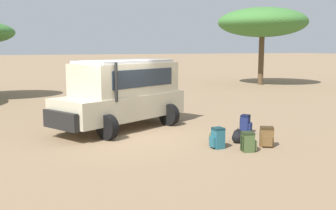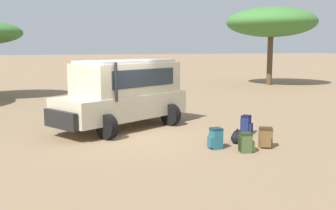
{
  "view_description": "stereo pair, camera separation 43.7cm",
  "coord_description": "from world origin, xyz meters",
  "px_view_note": "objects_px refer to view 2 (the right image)",
  "views": [
    {
      "loc": [
        -4.16,
        -11.93,
        2.87
      ],
      "look_at": [
        1.31,
        -0.35,
        1.0
      ],
      "focal_mm": 42.0,
      "sensor_mm": 36.0,
      "label": 1
    },
    {
      "loc": [
        -3.76,
        -12.11,
        2.87
      ],
      "look_at": [
        1.31,
        -0.35,
        1.0
      ],
      "focal_mm": 42.0,
      "sensor_mm": 36.0,
      "label": 2
    }
  ],
  "objects_px": {
    "backpack_near_rear_wheel": "(246,143)",
    "duffel_bag_soft_canvas": "(213,138)",
    "backpack_beside_front_wheel": "(246,125)",
    "backpack_outermost": "(266,138)",
    "acacia_tree_distant_right": "(271,22)",
    "safari_vehicle": "(124,92)",
    "duffel_bag_low_black_case": "(237,136)",
    "backpack_cluster_center": "(216,139)"
  },
  "relations": [
    {
      "from": "duffel_bag_low_black_case",
      "to": "acacia_tree_distant_right",
      "type": "distance_m",
      "value": 20.2
    },
    {
      "from": "duffel_bag_low_black_case",
      "to": "duffel_bag_soft_canvas",
      "type": "bearing_deg",
      "value": 177.47
    },
    {
      "from": "backpack_outermost",
      "to": "duffel_bag_soft_canvas",
      "type": "relative_size",
      "value": 0.72
    },
    {
      "from": "safari_vehicle",
      "to": "acacia_tree_distant_right",
      "type": "xyz_separation_m",
      "value": [
        15.27,
        11.52,
        3.5
      ]
    },
    {
      "from": "backpack_cluster_center",
      "to": "acacia_tree_distant_right",
      "type": "distance_m",
      "value": 21.18
    },
    {
      "from": "backpack_near_rear_wheel",
      "to": "duffel_bag_low_black_case",
      "type": "distance_m",
      "value": 1.24
    },
    {
      "from": "backpack_near_rear_wheel",
      "to": "acacia_tree_distant_right",
      "type": "relative_size",
      "value": 0.08
    },
    {
      "from": "backpack_beside_front_wheel",
      "to": "backpack_near_rear_wheel",
      "type": "relative_size",
      "value": 1.14
    },
    {
      "from": "backpack_beside_front_wheel",
      "to": "backpack_near_rear_wheel",
      "type": "bearing_deg",
      "value": -124.68
    },
    {
      "from": "safari_vehicle",
      "to": "acacia_tree_distant_right",
      "type": "distance_m",
      "value": 19.45
    },
    {
      "from": "duffel_bag_soft_canvas",
      "to": "acacia_tree_distant_right",
      "type": "bearing_deg",
      "value": 47.8
    },
    {
      "from": "backpack_beside_front_wheel",
      "to": "duffel_bag_soft_canvas",
      "type": "relative_size",
      "value": 0.76
    },
    {
      "from": "backpack_near_rear_wheel",
      "to": "acacia_tree_distant_right",
      "type": "xyz_separation_m",
      "value": [
        13.2,
        16.13,
        4.53
      ]
    },
    {
      "from": "safari_vehicle",
      "to": "duffel_bag_low_black_case",
      "type": "xyz_separation_m",
      "value": [
        2.54,
        -3.46,
        -1.13
      ]
    },
    {
      "from": "backpack_outermost",
      "to": "duffel_bag_soft_canvas",
      "type": "xyz_separation_m",
      "value": [
        -1.17,
        0.98,
        -0.12
      ]
    },
    {
      "from": "safari_vehicle",
      "to": "backpack_beside_front_wheel",
      "type": "height_order",
      "value": "safari_vehicle"
    },
    {
      "from": "backpack_outermost",
      "to": "duffel_bag_soft_canvas",
      "type": "bearing_deg",
      "value": 140.15
    },
    {
      "from": "backpack_beside_front_wheel",
      "to": "backpack_outermost",
      "type": "xyz_separation_m",
      "value": [
        -0.55,
        -1.78,
        -0.02
      ]
    },
    {
      "from": "backpack_near_rear_wheel",
      "to": "duffel_bag_soft_canvas",
      "type": "xyz_separation_m",
      "value": [
        -0.35,
        1.18,
        -0.1
      ]
    },
    {
      "from": "backpack_beside_front_wheel",
      "to": "backpack_outermost",
      "type": "height_order",
      "value": "backpack_beside_front_wheel"
    },
    {
      "from": "duffel_bag_soft_canvas",
      "to": "backpack_outermost",
      "type": "bearing_deg",
      "value": -39.85
    },
    {
      "from": "duffel_bag_soft_canvas",
      "to": "acacia_tree_distant_right",
      "type": "height_order",
      "value": "acacia_tree_distant_right"
    },
    {
      "from": "backpack_beside_front_wheel",
      "to": "backpack_cluster_center",
      "type": "distance_m",
      "value": 2.34
    },
    {
      "from": "backpack_cluster_center",
      "to": "duffel_bag_low_black_case",
      "type": "relative_size",
      "value": 0.81
    },
    {
      "from": "backpack_beside_front_wheel",
      "to": "duffel_bag_low_black_case",
      "type": "height_order",
      "value": "backpack_beside_front_wheel"
    },
    {
      "from": "duffel_bag_soft_canvas",
      "to": "backpack_cluster_center",
      "type": "bearing_deg",
      "value": -112.98
    },
    {
      "from": "backpack_beside_front_wheel",
      "to": "acacia_tree_distant_right",
      "type": "distance_m",
      "value": 18.98
    },
    {
      "from": "backpack_near_rear_wheel",
      "to": "duffel_bag_soft_canvas",
      "type": "distance_m",
      "value": 1.24
    },
    {
      "from": "backpack_near_rear_wheel",
      "to": "duffel_bag_low_black_case",
      "type": "bearing_deg",
      "value": 67.93
    },
    {
      "from": "backpack_beside_front_wheel",
      "to": "backpack_near_rear_wheel",
      "type": "height_order",
      "value": "backpack_beside_front_wheel"
    },
    {
      "from": "backpack_beside_front_wheel",
      "to": "backpack_outermost",
      "type": "distance_m",
      "value": 1.86
    },
    {
      "from": "duffel_bag_low_black_case",
      "to": "backpack_near_rear_wheel",
      "type": "bearing_deg",
      "value": -112.07
    },
    {
      "from": "safari_vehicle",
      "to": "backpack_beside_front_wheel",
      "type": "bearing_deg",
      "value": -37.31
    },
    {
      "from": "acacia_tree_distant_right",
      "to": "backpack_outermost",
      "type": "bearing_deg",
      "value": -127.87
    },
    {
      "from": "duffel_bag_low_black_case",
      "to": "duffel_bag_soft_canvas",
      "type": "height_order",
      "value": "duffel_bag_soft_canvas"
    },
    {
      "from": "backpack_beside_front_wheel",
      "to": "backpack_cluster_center",
      "type": "xyz_separation_m",
      "value": [
        -1.94,
        -1.31,
        -0.01
      ]
    },
    {
      "from": "backpack_cluster_center",
      "to": "duffel_bag_soft_canvas",
      "type": "relative_size",
      "value": 0.74
    },
    {
      "from": "backpack_beside_front_wheel",
      "to": "acacia_tree_distant_right",
      "type": "bearing_deg",
      "value": 50.11
    },
    {
      "from": "safari_vehicle",
      "to": "backpack_cluster_center",
      "type": "xyz_separation_m",
      "value": [
        1.5,
        -3.94,
        -1.0
      ]
    },
    {
      "from": "safari_vehicle",
      "to": "duffel_bag_soft_canvas",
      "type": "height_order",
      "value": "safari_vehicle"
    },
    {
      "from": "safari_vehicle",
      "to": "backpack_cluster_center",
      "type": "height_order",
      "value": "safari_vehicle"
    },
    {
      "from": "safari_vehicle",
      "to": "backpack_outermost",
      "type": "relative_size",
      "value": 9.07
    }
  ]
}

